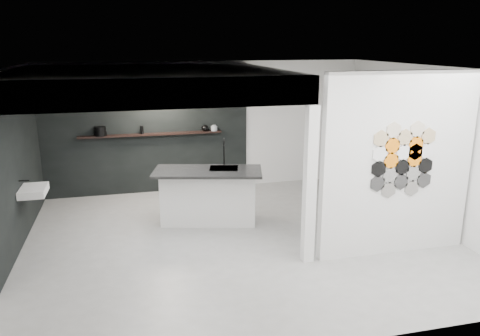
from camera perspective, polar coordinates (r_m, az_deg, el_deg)
name	(u,v)px	position (r m, az deg, el deg)	size (l,w,h in m)	color
floor	(238,239)	(7.91, -0.19, -8.71)	(7.00, 6.00, 0.01)	gray
partition_panel	(398,165)	(7.42, 18.66, 0.35)	(2.45, 0.15, 2.80)	silver
bay_clad_back	(147,139)	(10.21, -11.31, 3.44)	(4.40, 0.04, 2.35)	black
bay_clad_left	(18,169)	(8.47, -25.42, -0.14)	(0.04, 4.00, 2.35)	black
bulkhead	(149,82)	(8.07, -11.09, 10.29)	(4.40, 4.00, 0.40)	silver
corner_column	(310,186)	(6.84, 8.49, -2.18)	(0.16, 0.16, 2.35)	silver
fascia_beam	(157,94)	(6.16, -10.10, 8.92)	(4.40, 0.16, 0.40)	silver
wall_basin	(33,191)	(8.32, -23.87, -2.56)	(0.40, 0.60, 0.12)	silver
display_shelf	(151,134)	(10.09, -10.74, 4.05)	(3.00, 0.15, 0.04)	black
kitchen_island	(209,195)	(8.47, -3.86, -3.31)	(2.05, 1.27, 1.53)	silver
stockpot	(100,131)	(10.07, -16.68, 4.33)	(0.23, 0.23, 0.19)	black
kettle	(205,128)	(10.20, -4.30, 4.88)	(0.16, 0.16, 0.13)	black
glass_bowl	(214,128)	(10.23, -3.18, 4.85)	(0.14, 0.14, 0.10)	gray
glass_vase	(214,128)	(10.23, -3.18, 4.91)	(0.09, 0.09, 0.12)	gray
bottle_dark	(142,130)	(10.06, -11.87, 4.57)	(0.06, 0.06, 0.17)	black
utensil_cup	(105,133)	(10.07, -16.15, 4.09)	(0.08, 0.08, 0.09)	black
hex_tile_cluster	(403,159)	(7.34, 19.31, 0.99)	(1.04, 0.02, 1.16)	#2D2D2D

